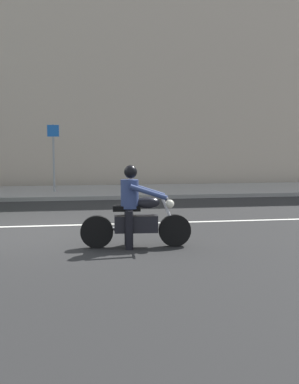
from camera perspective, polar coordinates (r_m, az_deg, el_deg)
name	(u,v)px	position (r m, az deg, el deg)	size (l,w,h in m)	color
ground_plane	(29,233)	(10.59, -14.64, -4.96)	(80.00, 80.00, 0.00)	black
sidewalk_slab	(50,192)	(18.48, -12.15, -0.05)	(40.00, 4.40, 0.14)	gray
building_facade	(51,39)	(22.27, -12.01, 17.99)	(40.00, 1.40, 13.29)	#B7A893
lane_marking_stripe	(47,226)	(11.45, -12.53, -4.07)	(18.00, 0.14, 0.01)	silver
motorcycle_with_rider_denim_blue	(135,214)	(8.83, -1.75, -2.69)	(2.12, 0.70, 1.57)	black
street_sign_post	(54,151)	(18.05, -11.73, 4.97)	(0.44, 0.08, 2.56)	gray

